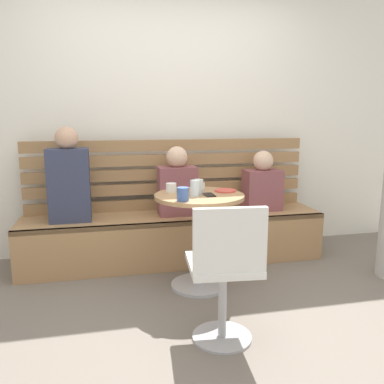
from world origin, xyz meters
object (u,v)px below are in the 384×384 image
object	(u,v)px
cafe_table	(199,223)
cup_glass_tall	(195,188)
cup_mug_blue	(183,194)
person_child_left	(177,185)
cup_ceramic_white	(171,188)
phone_on_table	(209,195)
person_child_middle	(262,184)
cup_water_clear	(199,186)
cup_espresso_small	(201,186)
person_adult	(69,179)
white_chair	(225,269)
plate_small	(225,191)
booth_bench	(174,238)

from	to	relation	value
cafe_table	cup_glass_tall	xyz separation A→B (m)	(-0.05, -0.06, 0.28)
cup_mug_blue	cup_glass_tall	bearing A→B (deg)	50.32
person_child_left	cup_glass_tall	world-z (taller)	person_child_left
person_child_left	cup_glass_tall	xyz separation A→B (m)	(0.01, -0.66, 0.09)
cup_glass_tall	cup_ceramic_white	distance (m)	0.24
cup_ceramic_white	phone_on_table	distance (m)	0.32
cup_mug_blue	cafe_table	bearing A→B (deg)	50.26
person_child_left	person_child_middle	size ratio (longest dim) A/B	1.10
cup_water_clear	phone_on_table	xyz separation A→B (m)	(0.06, -0.08, -0.05)
phone_on_table	cup_espresso_small	bearing A→B (deg)	-89.44
person_child_middle	person_adult	bearing A→B (deg)	-179.03
cup_water_clear	person_child_left	bearing A→B (deg)	96.24
cup_glass_tall	phone_on_table	distance (m)	0.12
person_adult	person_child_middle	bearing A→B (deg)	0.97
white_chair	cup_mug_blue	bearing A→B (deg)	101.27
person_child_left	cup_mug_blue	bearing A→B (deg)	-97.58
cafe_table	white_chair	xyz separation A→B (m)	(-0.04, -0.81, -0.05)
person_child_middle	plate_small	xyz separation A→B (m)	(-0.53, -0.54, 0.06)
plate_small	cup_ceramic_white	bearing A→B (deg)	171.51
person_child_left	person_child_middle	world-z (taller)	person_child_left
booth_bench	person_child_middle	xyz separation A→B (m)	(0.85, 0.02, 0.46)
person_adult	phone_on_table	xyz separation A→B (m)	(1.05, -0.64, -0.06)
white_chair	cup_espresso_small	distance (m)	1.05
person_child_left	white_chair	bearing A→B (deg)	-89.39
person_adult	person_child_middle	world-z (taller)	person_adult
person_child_left	plate_small	distance (m)	0.61
cup_glass_tall	plate_small	bearing A→B (deg)	25.18
booth_bench	person_child_left	xyz separation A→B (m)	(0.03, 0.01, 0.49)
phone_on_table	white_chair	bearing A→B (deg)	82.07
white_chair	cup_water_clear	world-z (taller)	same
person_child_left	cup_espresso_small	xyz separation A→B (m)	(0.12, -0.42, 0.06)
white_chair	cup_espresso_small	xyz separation A→B (m)	(0.11, 1.00, 0.30)
cafe_table	person_adult	distance (m)	1.18
cafe_table	cup_mug_blue	xyz separation A→B (m)	(-0.17, -0.20, 0.27)
cup_mug_blue	cup_ceramic_white	xyz separation A→B (m)	(-0.03, 0.34, -0.01)
cup_water_clear	cup_espresso_small	xyz separation A→B (m)	(0.06, 0.15, -0.03)
cafe_table	phone_on_table	world-z (taller)	phone_on_table
person_child_middle	cup_glass_tall	bearing A→B (deg)	-140.41
plate_small	phone_on_table	world-z (taller)	plate_small
cafe_table	white_chair	world-z (taller)	white_chair
cafe_table	cup_glass_tall	distance (m)	0.29
cafe_table	cup_ceramic_white	world-z (taller)	cup_ceramic_white
white_chair	phone_on_table	size ratio (longest dim) A/B	6.07
cafe_table	white_chair	size ratio (longest dim) A/B	0.87
white_chair	cup_water_clear	distance (m)	0.91
person_adult	cup_mug_blue	distance (m)	1.13
cup_mug_blue	cup_glass_tall	size ratio (longest dim) A/B	0.79
cup_mug_blue	white_chair	bearing A→B (deg)	-78.73
person_child_left	cup_espresso_small	distance (m)	0.44
booth_bench	person_child_middle	world-z (taller)	person_child_middle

